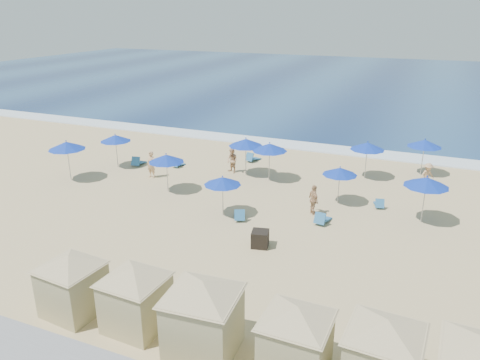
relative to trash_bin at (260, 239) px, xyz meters
name	(u,v)px	position (x,y,z in m)	size (l,w,h in m)	color
ground	(250,224)	(-1.37, 2.09, -0.39)	(160.00, 160.00, 0.00)	tan
ocean	(382,82)	(-1.37, 57.09, -0.36)	(160.00, 80.00, 0.06)	navy
surf_line	(320,148)	(-1.37, 17.59, -0.35)	(160.00, 2.50, 0.08)	white
trash_bin	(260,239)	(0.00, 0.00, 0.00)	(0.79, 0.79, 0.79)	black
cabana_0	(71,277)	(-4.54, -7.50, 1.10)	(4.14, 4.14, 2.61)	tan
cabana_1	(135,290)	(-1.90, -7.32, 1.12)	(4.21, 4.21, 2.64)	tan
cabana_2	(203,307)	(0.86, -7.53, 1.29)	(4.68, 4.68, 2.94)	tan
cabana_3	(296,331)	(3.90, -7.30, 1.12)	(4.22, 4.22, 2.65)	tan
cabana_4	(384,346)	(6.43, -7.02, 1.18)	(4.36, 4.36, 2.74)	tan
umbrella_0	(115,138)	(-13.68, 7.29, 1.72)	(2.15, 2.15, 2.44)	#A5A8AD
umbrella_1	(67,146)	(-14.88, 3.82, 1.95)	(2.38, 2.38, 2.71)	#A5A8AD
umbrella_2	(166,158)	(-7.80, 4.49, 1.76)	(2.18, 2.18, 2.48)	#A5A8AD
umbrella_3	(246,142)	(-4.52, 9.22, 1.91)	(2.33, 2.33, 2.65)	#A5A8AD
umbrella_4	(270,147)	(-2.71, 8.86, 1.87)	(2.30, 2.30, 2.62)	#A5A8AD
umbrella_5	(223,181)	(-3.15, 2.59, 1.60)	(2.03, 2.03, 2.31)	#A5A8AD
umbrella_6	(368,146)	(3.07, 11.76, 1.83)	(2.26, 2.26, 2.57)	#A5A8AD
umbrella_7	(340,171)	(2.31, 6.71, 1.58)	(2.00, 2.00, 2.28)	#A5A8AD
umbrella_8	(425,143)	(6.50, 13.96, 1.83)	(2.25, 2.25, 2.57)	#A5A8AD
umbrella_9	(427,182)	(6.94, 5.87, 1.89)	(2.31, 2.31, 2.63)	#A5A8AD
beach_chair_0	(138,162)	(-12.50, 8.10, -0.13)	(0.82, 1.45, 0.76)	#2A689C
beach_chair_1	(178,164)	(-9.70, 8.96, -0.18)	(0.57, 1.15, 0.62)	#2A689C
beach_chair_2	(252,158)	(-5.24, 12.27, -0.14)	(0.89, 1.43, 0.73)	#2A689C
beach_chair_3	(240,215)	(-2.09, 2.44, -0.16)	(1.00, 1.37, 0.69)	#2A689C
beach_chair_4	(322,219)	(2.11, 3.69, -0.15)	(0.75, 1.37, 0.72)	#2A689C
beach_chair_5	(379,204)	(4.61, 7.07, -0.18)	(0.74, 1.19, 0.61)	#2A689C
beachgoer_0	(151,165)	(-10.14, 6.29, 0.51)	(0.66, 0.43, 1.82)	tan
beachgoer_1	(232,161)	(-5.58, 9.33, 0.46)	(0.83, 0.65, 1.70)	tan
beachgoer_2	(314,200)	(1.38, 4.65, 0.45)	(0.99, 0.41, 1.70)	tan
beachgoer_3	(427,175)	(6.95, 11.60, 0.39)	(1.02, 0.58, 1.57)	tan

